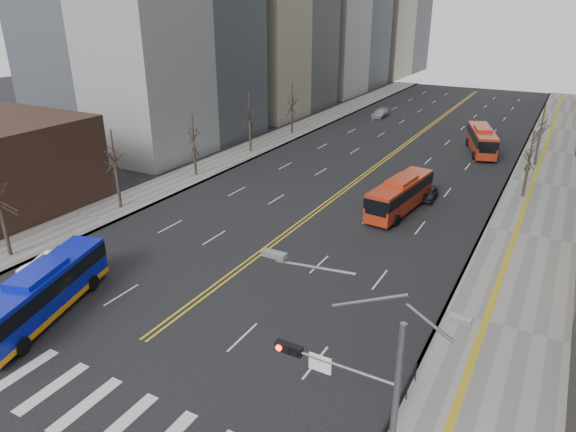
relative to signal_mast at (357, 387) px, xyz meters
The scene contains 15 objects.
ground 14.73m from the signal_mast, behind, with size 220.00×220.00×0.00m, color black.
sidewalk_right 43.43m from the signal_mast, 85.04° to the left, with size 7.00×130.00×0.15m, color gray.
sidewalk_left 52.80m from the signal_mast, 125.14° to the left, with size 5.00×130.00×0.15m, color gray.
crosswalk 14.73m from the signal_mast, behind, with size 26.70×4.00×0.01m.
centerline 54.98m from the signal_mast, 104.56° to the left, with size 0.55×100.00×0.01m.
signal_mast is the anchor object (origin of this frame).
pedestrian_railing 5.71m from the signal_mast, 82.40° to the left, with size 0.06×6.06×1.02m.
street_trees 38.71m from the signal_mast, 122.76° to the left, with size 35.20×47.20×7.60m.
blue_bus 20.96m from the signal_mast, behind, with size 5.36×10.95×3.16m.
red_bus_near 29.72m from the signal_mast, 104.03° to the left, with size 3.35×10.09×3.17m.
red_bus_far 53.12m from the signal_mast, 94.68° to the left, with size 5.33×10.43×3.26m.
car_white 25.73m from the signal_mast, 166.72° to the left, with size 1.61×4.62×1.52m, color white.
car_dark_mid 33.73m from the signal_mast, 99.78° to the left, with size 1.44×3.57×1.22m, color black.
car_silver 71.30m from the signal_mast, 108.61° to the left, with size 1.87×4.59×1.33m, color #B0AFB5.
car_dark_far 59.40m from the signal_mast, 94.78° to the left, with size 2.09×4.54×1.26m, color black.
Camera 1 is at (18.64, -11.90, 17.49)m, focal length 32.00 mm.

